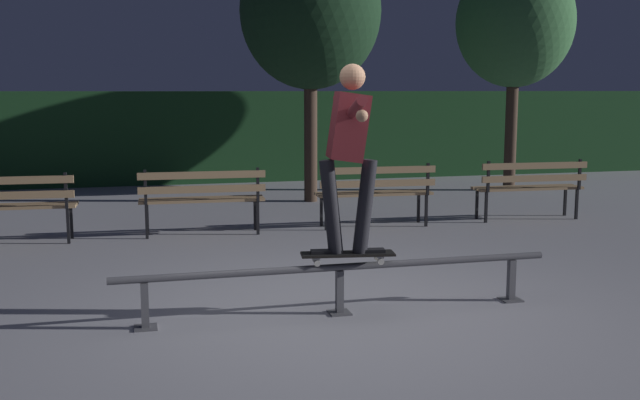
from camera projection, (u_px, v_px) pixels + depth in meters
name	position (u px, v px, depth m)	size (l,w,h in m)	color
ground_plane	(339.00, 313.00, 6.24)	(90.00, 90.00, 0.00)	gray
hedge_backdrop	(213.00, 136.00, 15.36)	(24.00, 1.20, 1.84)	#193D1E
grind_rail	(340.00, 275.00, 6.19)	(3.74, 0.18, 0.43)	#47474C
skateboard	(348.00, 255.00, 6.18)	(0.80, 0.31, 0.09)	black
skateboarder	(349.00, 142.00, 6.05)	(0.63, 1.40, 1.56)	black
park_bench_leftmost	(7.00, 201.00, 8.94)	(1.62, 0.49, 0.88)	black
park_bench_left_center	(202.00, 194.00, 9.51)	(1.62, 0.49, 0.88)	black
park_bench_right_center	(376.00, 188.00, 10.09)	(1.62, 0.49, 0.88)	black
park_bench_rightmost	(530.00, 183.00, 10.66)	(1.62, 0.49, 0.88)	black
tree_behind_benches	(310.00, 12.00, 12.09)	(2.31, 2.31, 4.41)	#3D2D23
tree_far_right	(515.00, 23.00, 13.51)	(2.14, 2.14, 4.26)	#3D2D23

